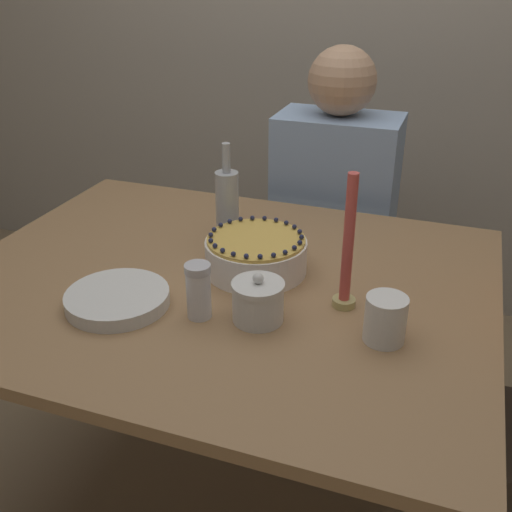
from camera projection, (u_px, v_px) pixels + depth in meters
ground_plane at (227, 499)px, 1.80m from camera, size 12.00×12.00×0.00m
wall_behind at (352, 0)px, 2.38m from camera, size 8.00×0.05×2.60m
dining_table at (221, 317)px, 1.50m from camera, size 1.29×1.03×0.77m
cake at (256, 255)px, 1.46m from camera, size 0.25×0.25×0.10m
sugar_bowl at (258, 301)px, 1.26m from camera, size 0.11×0.11×0.11m
sugar_shaker at (199, 291)px, 1.27m from camera, size 0.06×0.06×0.13m
plate_stack at (117, 299)px, 1.33m from camera, size 0.23×0.23×0.03m
candle at (347, 254)px, 1.28m from camera, size 0.05×0.05×0.31m
bottle at (227, 206)px, 1.58m from camera, size 0.06×0.06×0.28m
cup at (385, 319)px, 1.20m from camera, size 0.08×0.08×0.10m
person_man_blue_shirt at (332, 248)px, 2.12m from camera, size 0.40×0.34×1.22m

